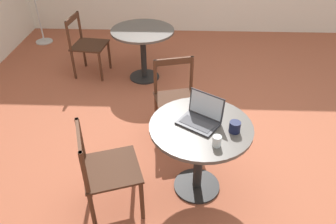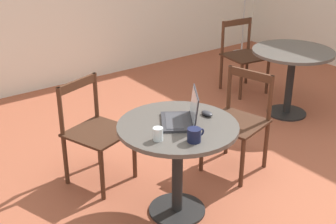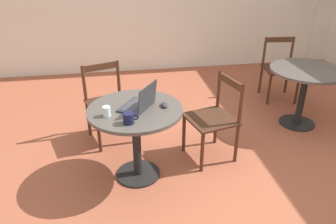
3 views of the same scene
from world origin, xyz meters
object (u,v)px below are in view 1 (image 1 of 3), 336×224
cafe_table_mid (143,40)px  drinking_glass (217,141)px  chair_near_right (177,99)px  laptop (201,117)px  mug (235,127)px  mouse (200,106)px  cafe_table_near (200,140)px  chair_near_back (106,170)px  chair_mid_back (87,45)px

cafe_table_mid → drinking_glass: (-2.27, -0.78, 0.19)m
chair_near_right → drinking_glass: bearing=-163.5°
laptop → chair_near_right: bearing=14.9°
chair_near_right → mug: 1.03m
chair_near_right → mouse: 0.65m
chair_near_right → drinking_glass: chair_near_right is taller
mouse → mug: mug is taller
chair_near_right → cafe_table_near: bearing=-165.6°
chair_near_back → chair_mid_back: same height
mug → drinking_glass: (-0.17, 0.15, -0.00)m
mug → drinking_glass: 0.23m
cafe_table_near → mug: size_ratio=6.63×
cafe_table_mid → chair_near_back: size_ratio=1.00×
mouse → drinking_glass: drinking_glass is taller
chair_near_back → mug: bearing=-79.5°
chair_near_back → chair_near_right: (1.05, -0.55, 0.00)m
cafe_table_mid → drinking_glass: drinking_glass is taller
cafe_table_mid → chair_mid_back: bearing=82.8°
drinking_glass → chair_near_back: bearing=90.8°
cafe_table_mid → chair_mid_back: (0.10, 0.80, -0.13)m
mug → cafe_table_near: bearing=75.6°
chair_mid_back → laptop: 2.58m
cafe_table_mid → drinking_glass: 2.41m
mug → chair_mid_back: bearing=38.3°
cafe_table_mid → chair_near_right: chair_near_right is taller
laptop → mouse: (0.22, -0.01, -0.03)m
chair_mid_back → mug: size_ratio=6.62×
chair_near_back → drinking_glass: chair_near_back is taller
cafe_table_near → chair_near_back: (-0.25, 0.75, -0.13)m
drinking_glass → mouse: bearing=11.1°
chair_near_right → mouse: bearing=-158.8°
chair_mid_back → laptop: (-2.09, -1.48, 0.33)m
chair_near_right → drinking_glass: 1.13m
cafe_table_near → laptop: 0.20m
mug → cafe_table_mid: bearing=24.1°
chair_near_back → mug: (0.19, -1.01, 0.32)m
cafe_table_near → drinking_glass: size_ratio=9.76×
mouse → cafe_table_mid: bearing=21.2°
drinking_glass → cafe_table_near: bearing=23.2°
chair_near_right → mug: size_ratio=6.62×
cafe_table_near → mug: bearing=-104.4°
mouse → laptop: bearing=177.7°
laptop → mug: laptop is taller
chair_mid_back → drinking_glass: (-2.37, -1.58, 0.32)m
cafe_table_near → mug: (-0.07, -0.26, 0.19)m
cafe_table_near → mouse: 0.31m
chair_near_back → drinking_glass: 0.91m
cafe_table_mid → mug: 2.30m
chair_near_right → drinking_glass: (-1.04, -0.31, 0.32)m
chair_near_right → laptop: bearing=-165.1°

